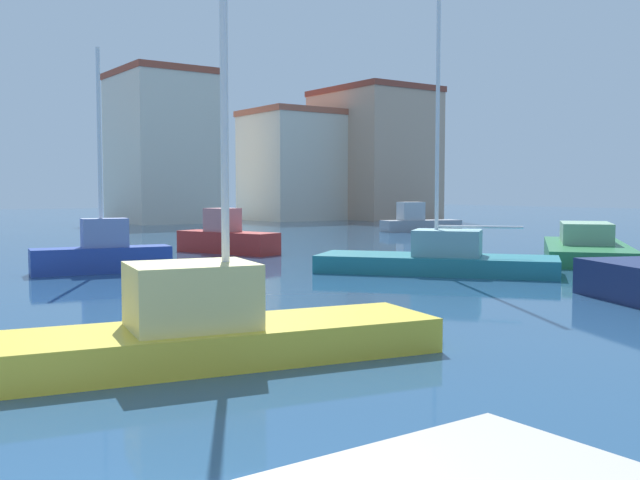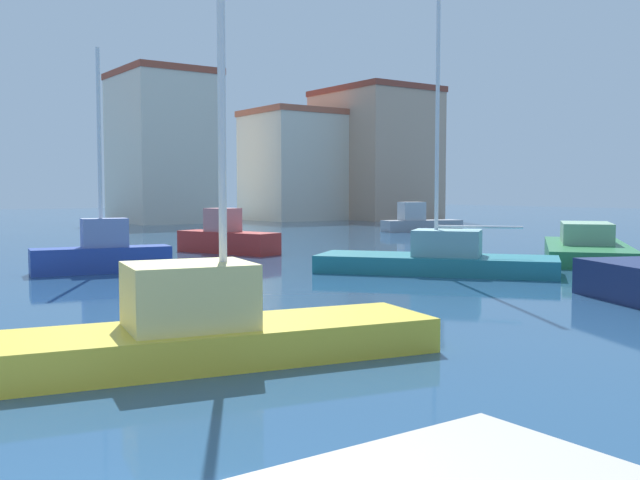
% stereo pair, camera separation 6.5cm
% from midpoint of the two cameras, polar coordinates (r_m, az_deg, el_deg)
% --- Properties ---
extents(water, '(160.00, 160.00, 0.00)m').
position_cam_midpoint_polar(water, '(29.10, -1.76, -1.09)').
color(water, navy).
rests_on(water, ground).
extents(sailboat_blue_distant_east, '(4.28, 1.76, 6.86)m').
position_cam_midpoint_polar(sailboat_blue_distant_east, '(23.35, -16.80, -0.93)').
color(sailboat_blue_distant_east, '#233D93').
rests_on(sailboat_blue_distant_east, water).
extents(motorboat_green_behind_lamppost, '(8.12, 7.26, 1.33)m').
position_cam_midpoint_polar(motorboat_green_behind_lamppost, '(28.72, 20.10, -0.50)').
color(motorboat_green_behind_lamppost, '#28703D').
rests_on(motorboat_green_behind_lamppost, water).
extents(motorboat_grey_center_channel, '(5.18, 2.88, 1.83)m').
position_cam_midpoint_polar(motorboat_grey_center_channel, '(45.48, 7.69, 1.43)').
color(motorboat_grey_center_channel, gray).
rests_on(motorboat_grey_center_channel, water).
extents(motorboat_red_far_left, '(2.70, 4.72, 1.82)m').
position_cam_midpoint_polar(motorboat_red_far_left, '(29.68, -7.41, 0.16)').
color(motorboat_red_far_left, '#B22823').
rests_on(motorboat_red_far_left, water).
extents(sailboat_teal_far_right, '(6.32, 7.15, 10.24)m').
position_cam_midpoint_polar(sailboat_teal_far_right, '(22.55, 9.20, -1.39)').
color(sailboat_teal_far_right, '#1E707A').
rests_on(sailboat_teal_far_right, water).
extents(sailboat_yellow_distant_north, '(6.68, 3.02, 8.98)m').
position_cam_midpoint_polar(sailboat_yellow_distant_north, '(10.93, -8.25, -6.68)').
color(sailboat_yellow_distant_north, gold).
rests_on(sailboat_yellow_distant_north, water).
extents(yacht_club, '(6.93, 8.32, 11.93)m').
position_cam_midpoint_polar(yacht_club, '(59.34, -12.33, 7.14)').
color(yacht_club, beige).
rests_on(yacht_club, ground).
extents(waterfront_apartments, '(13.38, 7.47, 9.44)m').
position_cam_midpoint_polar(waterfront_apartments, '(64.80, 0.01, 5.84)').
color(waterfront_apartments, beige).
rests_on(waterfront_apartments, ground).
extents(harbor_office, '(8.16, 10.02, 11.57)m').
position_cam_midpoint_polar(harbor_office, '(65.65, 4.21, 6.74)').
color(harbor_office, tan).
rests_on(harbor_office, ground).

